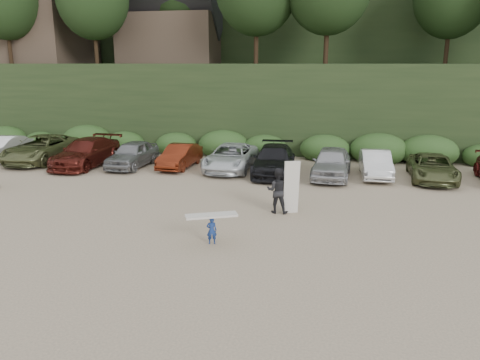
# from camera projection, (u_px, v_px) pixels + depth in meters

# --- Properties ---
(ground) EXTENTS (120.00, 120.00, 0.00)m
(ground) POSITION_uv_depth(u_px,v_px,m) (273.00, 238.00, 16.69)
(ground) COLOR tan
(ground) RESTS_ON ground
(hillside_backdrop) EXTENTS (90.00, 41.50, 28.00)m
(hillside_backdrop) POSITION_uv_depth(u_px,v_px,m) (319.00, 11.00, 48.13)
(hillside_backdrop) COLOR black
(hillside_backdrop) RESTS_ON ground
(parked_cars) EXTENTS (34.05, 6.49, 1.65)m
(parked_cars) POSITION_uv_depth(u_px,v_px,m) (186.00, 156.00, 27.28)
(parked_cars) COLOR #A8A9AD
(parked_cars) RESTS_ON ground
(child_surfer) EXTENTS (1.82, 1.18, 1.06)m
(child_surfer) POSITION_uv_depth(u_px,v_px,m) (212.00, 224.00, 15.98)
(child_surfer) COLOR navy
(child_surfer) RESTS_ON ground
(adult_surfer) EXTENTS (1.38, 0.74, 2.24)m
(adult_surfer) POSITION_uv_depth(u_px,v_px,m) (279.00, 190.00, 19.27)
(adult_surfer) COLOR black
(adult_surfer) RESTS_ON ground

